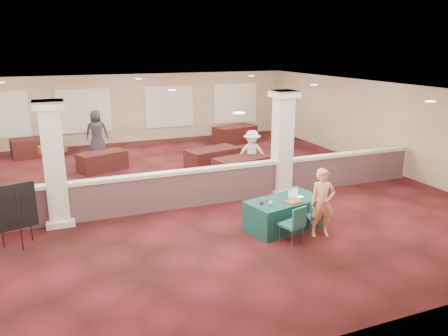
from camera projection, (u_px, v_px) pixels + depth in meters
name	position (u px, v px, depth m)	size (l,w,h in m)	color
ground	(175.00, 191.00, 13.95)	(16.00, 16.00, 0.00)	#4C1318
wall_back	(128.00, 109.00, 20.66)	(16.00, 0.04, 3.20)	gray
wall_front	(321.00, 249.00, 6.37)	(16.00, 0.04, 3.20)	gray
wall_right	(380.00, 125.00, 16.39)	(0.04, 16.00, 3.20)	gray
ceiling	(172.00, 90.00, 13.08)	(16.00, 16.00, 0.02)	white
partition_wall	(189.00, 187.00, 12.45)	(15.60, 0.28, 1.10)	#523738
column_left	(54.00, 163.00, 10.91)	(0.72, 0.72, 3.20)	silver
column_right	(282.00, 142.00, 13.24)	(0.72, 0.72, 3.20)	silver
sconce_left	(40.00, 150.00, 10.71)	(0.12, 0.12, 0.18)	brown
sconce_right	(65.00, 148.00, 10.91)	(0.12, 0.12, 0.18)	brown
near_table	(285.00, 213.00, 11.03)	(1.97, 0.99, 0.76)	#103C32
conf_chair_main	(317.00, 213.00, 10.63)	(0.53, 0.53, 0.90)	#205B5E
conf_chair_side	(295.00, 222.00, 10.03)	(0.59, 0.59, 0.94)	#205B5E
easel_board	(16.00, 207.00, 9.80)	(0.87, 0.52, 1.52)	black
woman	(322.00, 203.00, 10.44)	(0.61, 0.40, 1.68)	#FFAA6E
far_table_front_center	(213.00, 159.00, 16.28)	(1.95, 0.98, 0.79)	black
far_table_front_right	(243.00, 168.00, 15.01)	(1.97, 0.98, 0.80)	black
far_table_back_left	(37.00, 147.00, 18.17)	(1.93, 0.97, 0.78)	black
far_table_back_center	(103.00, 161.00, 16.15)	(1.71, 0.85, 0.69)	black
far_table_back_right	(235.00, 135.00, 20.72)	(1.99, 1.00, 0.81)	black
attendee_b	(252.00, 153.00, 15.37)	(1.04, 0.48, 1.63)	beige
attendee_c	(287.00, 128.00, 19.51)	(1.08, 0.51, 1.83)	black
attendee_d	(97.00, 132.00, 18.39)	(0.94, 0.51, 1.90)	black
laptop_base	(296.00, 197.00, 11.05)	(0.34, 0.24, 0.02)	silver
laptop_screen	(293.00, 191.00, 11.11)	(0.34, 0.01, 0.23)	silver
screen_glow	(293.00, 192.00, 11.11)	(0.31, 0.00, 0.20)	silver
knitting	(294.00, 201.00, 10.74)	(0.42, 0.31, 0.03)	#CD5F20
yarn_cream	(271.00, 203.00, 10.52)	(0.11, 0.11, 0.11)	beige
yarn_red	(261.00, 202.00, 10.56)	(0.10, 0.10, 0.10)	maroon
yarn_grey	(268.00, 199.00, 10.76)	(0.11, 0.11, 0.11)	#535258
scissors	(313.00, 197.00, 11.06)	(0.12, 0.03, 0.01)	red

